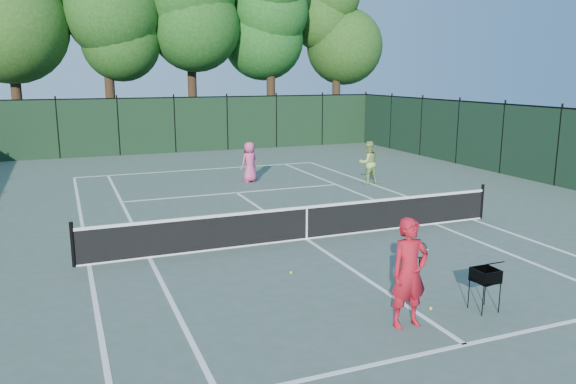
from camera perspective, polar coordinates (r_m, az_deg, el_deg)
name	(u,v)px	position (r m, az deg, el deg)	size (l,w,h in m)	color
ground	(306,239)	(15.00, 1.88, -4.81)	(90.00, 90.00, 0.00)	#48584D
sideline_doubles_left	(89,265)	(13.82, -19.56, -6.99)	(0.10, 23.77, 0.01)	white
sideline_doubles_right	(472,219)	(17.86, 18.21, -2.66)	(0.10, 23.77, 0.01)	white
sideline_singles_left	(149,258)	(13.93, -13.90, -6.50)	(0.10, 23.77, 0.01)	white
sideline_singles_right	(435,224)	(17.03, 14.67, -3.15)	(0.10, 23.77, 0.01)	white
baseline_far	(202,169)	(26.04, -8.76, 2.28)	(10.97, 0.10, 0.01)	white
service_line_near	(465,345)	(9.90, 17.56, -14.56)	(8.23, 0.10, 0.01)	white
service_line_far	(237,193)	(20.83, -5.25, -0.06)	(8.23, 0.10, 0.01)	white
center_service_line	(306,239)	(15.00, 1.88, -4.80)	(0.10, 12.80, 0.01)	white
tennis_net	(307,222)	(14.87, 1.90, -3.05)	(11.69, 0.09, 1.06)	black
fence_far	(175,125)	(31.79, -11.42, 6.64)	(24.00, 0.05, 3.00)	black
tree_2	(105,12)	(35.20, -18.10, 16.96)	(6.00, 6.00, 12.40)	black
tree_4	(270,11)	(37.21, -1.80, 17.86)	(6.20, 6.20, 12.97)	black
tree_5	(337,22)	(39.62, 5.04, 16.83)	(5.80, 5.80, 12.23)	black
coach	(409,273)	(9.96, 12.22, -8.03)	(0.96, 0.63, 1.94)	#B31422
player_pink	(250,162)	(22.76, -3.92, 3.06)	(0.93, 0.78, 1.63)	#D1497A
player_green	(368,163)	(22.53, 8.14, 2.97)	(0.84, 0.66, 1.70)	#9BBE5F
ball_hopper	(486,276)	(11.06, 19.43, -8.02)	(0.49, 0.49, 0.81)	black
loose_ball_near_cart	(431,308)	(11.02, 14.29, -11.39)	(0.07, 0.07, 0.07)	#B9D92C
loose_ball_midcourt	(291,273)	(12.47, 0.32, -8.19)	(0.07, 0.07, 0.07)	#BED02A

